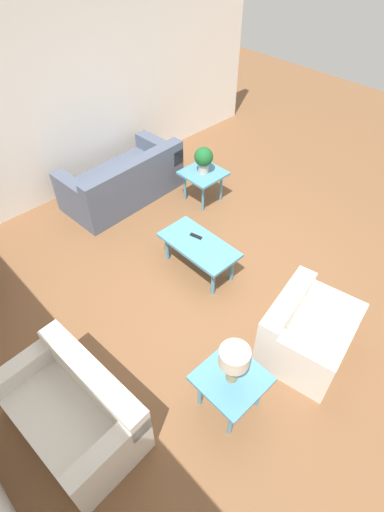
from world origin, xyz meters
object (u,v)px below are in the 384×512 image
side_table_plant (203,176)px  side_table_lamp (231,382)px  potted_plant (204,158)px  table_lamp (234,360)px  sofa (124,182)px  loveseat (75,411)px  coffee_table (199,247)px  armchair (305,333)px

side_table_plant → side_table_lamp: same height
side_table_plant → potted_plant: potted_plant is taller
table_lamp → side_table_plant: bearing=-40.4°
sofa → loveseat: bearing=43.4°
side_table_plant → table_lamp: bearing=139.6°
loveseat → side_table_lamp: 1.41m
coffee_table → side_table_lamp: bearing=144.8°
loveseat → sofa: bearing=132.8°
side_table_lamp → loveseat: bearing=55.0°
sofa → side_table_lamp: sofa is taller
armchair → side_table_plant: 2.88m
side_table_lamp → potted_plant: (2.52, -2.15, 0.30)m
table_lamp → side_table_lamp: bearing=0.0°
armchair → side_table_plant: bearing=55.4°
armchair → loveseat: (0.93, 2.16, -0.01)m
coffee_table → side_table_plant: size_ratio=1.76×
side_table_plant → side_table_lamp: 3.32m
potted_plant → loveseat: bearing=117.5°
side_table_lamp → side_table_plant: bearing=-40.4°
loveseat → potted_plant: (1.72, -3.30, 0.44)m
sofa → side_table_plant: size_ratio=3.20×
loveseat → potted_plant: size_ratio=3.38×
armchair → potted_plant: bearing=55.4°
armchair → table_lamp: bearing=161.8°
table_lamp → sofa: bearing=-21.1°
armchair → loveseat: bearing=145.5°
armchair → coffee_table: armchair is taller
potted_plant → table_lamp: size_ratio=0.92×
coffee_table → side_table_lamp: side_table_lamp is taller
side_table_lamp → armchair: bearing=-96.9°
sofa → side_table_lamp: (-3.39, 1.31, 0.13)m
potted_plant → table_lamp: table_lamp is taller
armchair → side_table_lamp: armchair is taller
coffee_table → side_table_plant: 1.50m
sofa → coffee_table: sofa is taller
side_table_lamp → potted_plant: size_ratio=1.45×
armchair → loveseat: same height
armchair → potted_plant: 2.91m
side_table_lamp → table_lamp: bearing=180.0°
coffee_table → potted_plant: (1.03, -1.09, 0.34)m
side_table_lamp → table_lamp: (-0.00, 0.00, 0.37)m
coffee_table → potted_plant: potted_plant is taller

